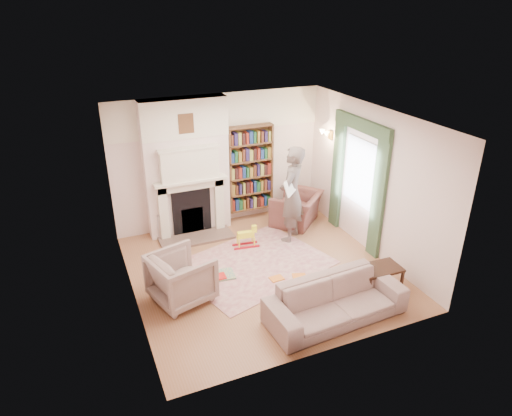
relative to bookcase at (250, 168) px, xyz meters
name	(u,v)px	position (x,y,z in m)	size (l,w,h in m)	color
floor	(261,271)	(-0.65, -2.12, -1.18)	(4.50, 4.50, 0.00)	#965F3C
ceiling	(262,118)	(-0.65, -2.12, 1.62)	(4.50, 4.50, 0.00)	white
wall_back	(219,160)	(-0.65, 0.13, 0.22)	(4.50, 4.50, 0.00)	silver
wall_front	(332,266)	(-0.65, -4.37, 0.22)	(4.50, 4.50, 0.00)	silver
wall_left	(126,224)	(-2.90, -2.12, 0.22)	(4.50, 4.50, 0.00)	silver
wall_right	(372,181)	(1.60, -2.12, 0.22)	(4.50, 4.50, 0.00)	silver
fireplace	(187,169)	(-1.40, -0.07, 0.21)	(1.70, 0.58, 2.80)	silver
bookcase	(250,168)	(0.00, 0.00, 0.00)	(1.00, 0.24, 1.85)	brown
window	(359,172)	(1.58, -1.72, 0.27)	(0.02, 0.90, 1.30)	silver
curtain_left	(379,197)	(1.55, -2.42, 0.02)	(0.07, 0.32, 2.40)	#304B31
curtain_right	(337,173)	(1.55, -1.02, 0.02)	(0.07, 0.32, 2.40)	#304B31
pelmet	(362,125)	(1.54, -1.72, 1.20)	(0.09, 1.70, 0.24)	#304B31
wall_sconce	(323,136)	(1.38, -0.62, 0.72)	(0.20, 0.24, 0.24)	gold
rug	(254,264)	(-0.69, -1.86, -1.17)	(2.58, 1.99, 0.01)	beige
armchair_reading	(297,208)	(0.84, -0.63, -0.83)	(1.05, 0.92, 0.68)	#552E2D
armchair_left	(181,278)	(-2.18, -2.40, -0.76)	(0.88, 0.91, 0.83)	#A49B87
sofa	(336,301)	(-0.13, -3.78, -0.86)	(2.17, 0.85, 0.63)	gray
man_reading	(292,194)	(0.39, -1.23, -0.19)	(0.72, 0.47, 1.97)	#594B47
newspaper	(290,187)	(0.24, -1.43, 0.07)	(0.43, 0.02, 0.30)	white
coffee_table	(379,279)	(0.93, -3.44, -0.95)	(0.70, 0.45, 0.45)	#371E13
paraffin_heater	(163,226)	(-2.00, -0.22, -0.90)	(0.24, 0.24, 0.55)	#B6B9BE
rocking_horse	(246,237)	(-0.59, -1.20, -0.95)	(0.51, 0.21, 0.45)	#FFF82A
board_game	(224,275)	(-1.34, -2.02, -1.15)	(0.37, 0.37, 0.03)	#D4C64B
game_box_lid	(217,278)	(-1.48, -2.08, -1.14)	(0.31, 0.21, 0.05)	red
comic_annuals	(288,277)	(-0.31, -2.53, -1.16)	(0.67, 0.31, 0.02)	red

